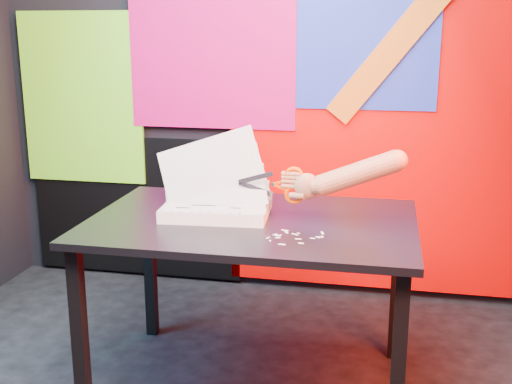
# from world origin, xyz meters

# --- Properties ---
(room) EXTENTS (3.01, 3.01, 2.71)m
(room) POSITION_xyz_m (0.00, 0.00, 1.35)
(room) COLOR black
(room) RESTS_ON ground
(backdrop) EXTENTS (2.88, 0.05, 2.08)m
(backdrop) POSITION_xyz_m (0.06, 1.46, 0.96)
(backdrop) COLOR #E80100
(backdrop) RESTS_ON ground
(work_table) EXTENTS (1.31, 0.88, 0.75)m
(work_table) POSITION_xyz_m (0.21, 0.37, 0.67)
(work_table) COLOR black
(work_table) RESTS_ON ground
(printout_stack) EXTENTS (0.50, 0.34, 0.39)m
(printout_stack) POSITION_xyz_m (0.05, 0.41, 0.78)
(printout_stack) COLOR silver
(printout_stack) RESTS_ON work_table
(scissors) EXTENTS (0.27, 0.03, 0.15)m
(scissors) POSITION_xyz_m (0.35, 0.41, 0.89)
(scissors) COLOR silver
(scissors) RESTS_ON printout_stack
(hand_forearm) EXTENTS (0.48, 0.11, 0.22)m
(hand_forearm) POSITION_xyz_m (0.59, 0.39, 0.95)
(hand_forearm) COLOR #B06C45
(hand_forearm) RESTS_ON work_table
(paper_clippings) EXTENTS (0.21, 0.18, 0.00)m
(paper_clippings) POSITION_xyz_m (0.41, 0.19, 0.75)
(paper_clippings) COLOR beige
(paper_clippings) RESTS_ON work_table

